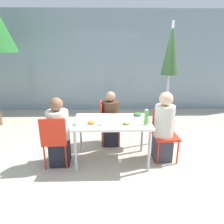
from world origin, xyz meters
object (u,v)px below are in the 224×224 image
Objects in this scene: person_far at (111,120)px; drinking_cup at (102,122)px; salad_bowl at (78,123)px; person_left at (59,134)px; person_right at (164,129)px; chair_left at (55,138)px; chair_far at (106,120)px; chair_right at (165,130)px; closed_umbrella at (170,57)px; bottle at (146,117)px.

drinking_cup is (-0.14, -0.84, 0.28)m from person_far.
salad_bowl is (-0.52, -0.82, 0.26)m from person_far.
person_left is 1.77m from person_right.
chair_left is 1.18m from chair_far.
chair_right is 1.17m from drinking_cup.
chair_right is 1.08m from person_far.
closed_umbrella is 2.12m from salad_bowl.
salad_bowl is (0.40, -0.03, 0.27)m from chair_left.
person_right is at bearing 31.61° from bottle.
chair_left reaches higher than drinking_cup.
person_far reaches higher than bottle.
chair_far is 1.13m from bottle.
salad_bowl is at bearing 6.24° from person_right.
chair_left is 0.72× the size of person_right.
closed_umbrella is 24.18× the size of drinking_cup.
person_left is 1.33× the size of chair_far.
closed_umbrella is at bearing 93.92° from person_far.
salad_bowl is (-0.44, -0.87, 0.27)m from chair_far.
chair_far is (-0.98, 0.65, -0.07)m from person_right.
person_left reaches higher than person_far.
bottle is (-0.59, -0.93, -0.88)m from closed_umbrella.
salad_bowl is (-1.42, -0.21, 0.20)m from person_right.
chair_right is (1.82, 0.18, -0.03)m from person_left.
chair_right is at bearing 16.03° from drinking_cup.
person_far is (0.08, -0.05, 0.00)m from chair_far.
salad_bowl is (-1.06, 0.01, -0.09)m from bottle.
chair_far is 5.73× the size of salad_bowl.
person_far is at bearing 123.44° from bottle.
person_far is at bearing 57.62° from salad_bowl.
chair_far is 1.01m from salad_bowl.
chair_far is at bearing -177.38° from closed_umbrella.
chair_right is at bearing -122.01° from person_right.
person_right reaches higher than chair_far.
chair_far reaches higher than salad_bowl.
chair_left is 1.83m from person_right.
chair_far is (-1.03, 0.57, 0.00)m from chair_right.
chair_left is at bearing 175.10° from salad_bowl.
bottle is (-0.40, -0.30, 0.35)m from chair_right.
drinking_cup is at bearing -11.01° from person_far.
bottle is 1.60× the size of salad_bowl.
chair_left reaches higher than salad_bowl.
drinking_cup is at bearing -143.55° from closed_umbrella.
closed_umbrella reaches higher than person_far.
bottle is at bearing -0.29° from salad_bowl.
bottle is at bearing 1.04° from drinking_cup.
chair_left is 0.10m from person_left.
person_far is 11.31× the size of drinking_cup.
closed_umbrella reaches higher than person_left.
person_right is (1.82, 0.18, 0.07)m from chair_left.
person_right is at bearing -108.03° from closed_umbrella.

